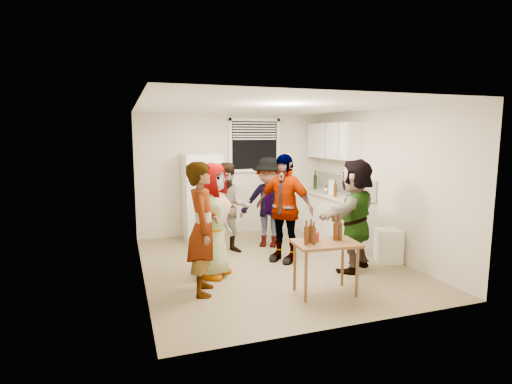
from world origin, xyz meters
name	(u,v)px	position (x,y,z in m)	size (l,w,h in m)	color
room	(272,264)	(0.00, 0.00, 0.00)	(4.00, 4.50, 2.50)	beige
window	(255,145)	(0.45, 2.21, 1.85)	(1.12, 0.10, 1.06)	white
refrigerator	(202,197)	(-0.75, 1.88, 0.85)	(0.70, 0.70, 1.70)	white
counter_lower	(330,217)	(1.70, 1.15, 0.43)	(0.60, 2.20, 0.86)	white
countertop	(331,195)	(1.70, 1.15, 0.88)	(0.64, 2.22, 0.04)	beige
backsplash	(344,184)	(1.99, 1.15, 1.08)	(0.03, 2.20, 0.36)	#B5AFA7
upper_cabinets	(333,141)	(1.83, 1.35, 1.95)	(0.34, 1.60, 0.70)	white
kettle	(326,193)	(1.65, 1.24, 0.90)	(0.22, 0.18, 0.18)	silver
paper_towel	(332,194)	(1.68, 1.08, 0.90)	(0.13, 0.13, 0.29)	white
wine_bottle	(315,189)	(1.75, 1.93, 0.90)	(0.08, 0.08, 0.30)	black
beer_bottle_counter	(335,197)	(1.60, 0.82, 0.90)	(0.06, 0.06, 0.24)	#47230C
blue_cup	(349,201)	(1.60, 0.32, 0.90)	(0.09, 0.09, 0.12)	#1B11A7
picture_frame	(333,188)	(1.92, 1.47, 0.98)	(0.02, 0.19, 0.16)	#F6C053
trash_bin	(388,247)	(1.83, -0.53, 0.25)	(0.37, 0.37, 0.54)	white
serving_table	(325,293)	(0.22, -1.36, 0.00)	(0.82, 0.55, 0.69)	brown
beer_bottle_table	(313,244)	(0.02, -1.39, 0.69)	(0.06, 0.06, 0.22)	#47230C
red_cup	(316,241)	(0.12, -1.26, 0.69)	(0.09, 0.09, 0.12)	#A92016
guest_grey	(213,276)	(-1.02, -0.23, 0.00)	(0.82, 1.67, 0.53)	gray
guest_stripe	(204,292)	(-1.28, -0.82, 0.00)	(0.63, 1.73, 0.41)	#141933
guest_back_left	(229,252)	(-0.49, 0.83, 0.00)	(0.77, 1.59, 0.60)	brown
guest_back_right	(268,246)	(0.31, 0.99, 0.00)	(1.08, 1.67, 0.62)	#46454B
guest_black	(283,260)	(0.24, 0.10, 0.00)	(1.04, 1.77, 0.43)	black
guest_orange	(353,269)	(1.10, -0.66, 0.00)	(1.59, 1.72, 0.51)	#D5874F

